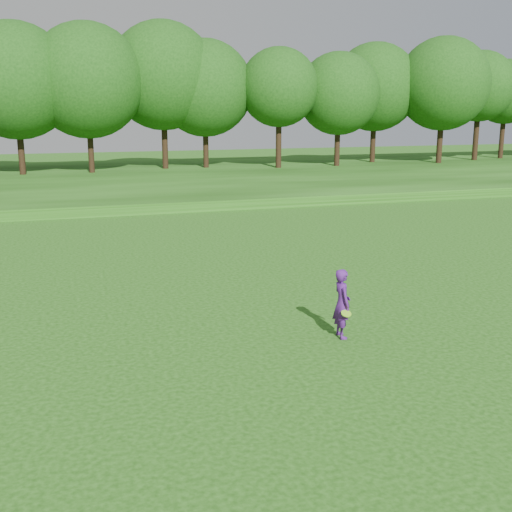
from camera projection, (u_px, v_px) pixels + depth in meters
name	position (u px, v px, depth m)	size (l,w,h in m)	color
ground	(305.00, 321.00, 17.55)	(140.00, 140.00, 0.00)	#19430D
berm	(139.00, 179.00, 49.04)	(130.00, 30.00, 0.60)	#19430D
walking_path	(172.00, 210.00, 36.11)	(130.00, 1.60, 0.04)	gray
treeline	(128.00, 76.00, 50.97)	(104.00, 7.00, 15.00)	#143F0E
woman	(342.00, 303.00, 16.14)	(0.46, 0.79, 1.78)	#501A77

